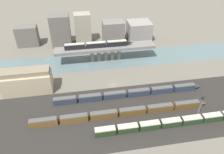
{
  "coord_description": "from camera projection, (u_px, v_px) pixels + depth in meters",
  "views": [
    {
      "loc": [
        -16.87,
        -98.14,
        76.68
      ],
      "look_at": [
        0.0,
        1.77,
        4.07
      ],
      "focal_mm": 35.0,
      "sensor_mm": 36.0,
      "label": 1
    }
  ],
  "objects": [
    {
      "name": "city_block_right",
      "position": [
        113.0,
        32.0,
        164.56
      ],
      "size": [
        15.79,
        10.85,
        16.75
      ],
      "primitive_type": "cube",
      "color": "slate",
      "rests_on": "ground"
    },
    {
      "name": "city_block_center",
      "position": [
        83.0,
        28.0,
        163.82
      ],
      "size": [
        11.88,
        9.06,
        22.36
      ],
      "primitive_type": "cube",
      "color": "gray",
      "rests_on": "ground"
    },
    {
      "name": "railbed_yard",
      "position": [
        121.0,
        114.0,
        106.37
      ],
      "size": [
        280.0,
        42.0,
        0.01
      ],
      "primitive_type": "cube",
      "color": "#282623",
      "rests_on": "ground"
    },
    {
      "name": "train_yard_far",
      "position": [
        129.0,
        94.0,
        116.13
      ],
      "size": [
        80.92,
        2.77,
        3.76
      ],
      "color": "#2D384C",
      "rests_on": "ground"
    },
    {
      "name": "river_water",
      "position": [
        106.0,
        60.0,
        147.68
      ],
      "size": [
        320.0,
        22.43,
        0.01
      ],
      "primitive_type": "cube",
      "color": "slate",
      "rests_on": "ground"
    },
    {
      "name": "ground_plane",
      "position": [
        113.0,
        84.0,
        125.61
      ],
      "size": [
        400.0,
        400.0,
        0.0
      ],
      "primitive_type": "plane",
      "color": "#666056"
    },
    {
      "name": "train_yard_near",
      "position": [
        174.0,
        122.0,
        99.63
      ],
      "size": [
        73.28,
        3.2,
        3.6
      ],
      "color": "#23381E",
      "rests_on": "ground"
    },
    {
      "name": "warehouse_building",
      "position": [
        27.0,
        81.0,
        117.25
      ],
      "size": [
        25.84,
        10.39,
        13.78
      ],
      "color": "tan",
      "rests_on": "ground"
    },
    {
      "name": "city_block_far_right",
      "position": [
        139.0,
        31.0,
        169.51
      ],
      "size": [
        17.46,
        15.1,
        14.39
      ],
      "primitive_type": "cube",
      "color": "gray",
      "rests_on": "ground"
    },
    {
      "name": "train_on_bridge",
      "position": [
        98.0,
        45.0,
        140.1
      ],
      "size": [
        44.67,
        2.68,
        3.64
      ],
      "color": "black",
      "rests_on": "bridge"
    },
    {
      "name": "bridge",
      "position": [
        105.0,
        49.0,
        142.92
      ],
      "size": [
        65.51,
        8.86,
        10.17
      ],
      "color": "slate",
      "rests_on": "ground"
    },
    {
      "name": "train_yard_mid",
      "position": [
        121.0,
        113.0,
        104.44
      ],
      "size": [
        87.02,
        2.75,
        3.81
      ],
      "color": "brown",
      "rests_on": "ground"
    },
    {
      "name": "city_block_left",
      "position": [
        60.0,
        30.0,
        159.08
      ],
      "size": [
        14.12,
        10.92,
        23.26
      ],
      "primitive_type": "cube",
      "color": "#605B56",
      "rests_on": "ground"
    },
    {
      "name": "city_block_far_left",
      "position": [
        27.0,
        36.0,
        161.06
      ],
      "size": [
        15.52,
        8.73,
        14.97
      ],
      "primitive_type": "cube",
      "color": "#605B56",
      "rests_on": "ground"
    },
    {
      "name": "signal_tower",
      "position": [
        199.0,
        109.0,
        99.94
      ],
      "size": [
        1.0,
        0.93,
        13.63
      ],
      "color": "#4C4C51",
      "rests_on": "ground"
    }
  ]
}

